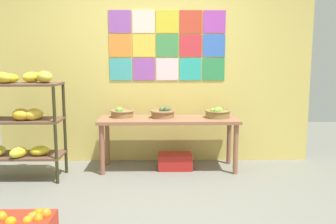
# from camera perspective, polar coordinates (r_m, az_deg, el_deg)

# --- Properties ---
(ground) EXTENTS (9.24, 9.24, 0.00)m
(ground) POSITION_cam_1_polar(r_m,az_deg,el_deg) (3.54, -2.48, -14.95)
(ground) COLOR slate
(back_wall_with_art) EXTENTS (4.22, 0.07, 2.98)m
(back_wall_with_art) POSITION_cam_1_polar(r_m,az_deg,el_deg) (4.90, -2.07, 9.44)
(back_wall_with_art) COLOR #DBC461
(back_wall_with_art) RESTS_ON ground
(banana_shelf_unit) EXTENTS (0.92, 0.53, 1.27)m
(banana_shelf_unit) POSITION_cam_1_polar(r_m,az_deg,el_deg) (4.49, -21.93, -0.41)
(banana_shelf_unit) COLOR #2E2C14
(banana_shelf_unit) RESTS_ON ground
(display_table) EXTENTS (1.75, 0.56, 0.66)m
(display_table) POSITION_cam_1_polar(r_m,az_deg,el_deg) (4.56, 0.11, -2.00)
(display_table) COLOR #925D42
(display_table) RESTS_ON ground
(fruit_basket_left) EXTENTS (0.32, 0.32, 0.14)m
(fruit_basket_left) POSITION_cam_1_polar(r_m,az_deg,el_deg) (4.62, 7.82, -0.14)
(fruit_basket_left) COLOR olive
(fruit_basket_left) RESTS_ON display_table
(fruit_basket_centre) EXTENTS (0.32, 0.32, 0.15)m
(fruit_basket_centre) POSITION_cam_1_polar(r_m,az_deg,el_deg) (4.59, -0.79, -0.10)
(fruit_basket_centre) COLOR olive
(fruit_basket_centre) RESTS_ON display_table
(fruit_basket_back_left) EXTENTS (0.30, 0.30, 0.14)m
(fruit_basket_back_left) POSITION_cam_1_polar(r_m,az_deg,el_deg) (4.66, -7.33, -0.12)
(fruit_basket_back_left) COLOR olive
(fruit_basket_back_left) RESTS_ON display_table
(produce_crate_under_table) EXTENTS (0.43, 0.30, 0.19)m
(produce_crate_under_table) POSITION_cam_1_polar(r_m,az_deg,el_deg) (4.69, 1.14, -7.79)
(produce_crate_under_table) COLOR #B1211C
(produce_crate_under_table) RESTS_ON ground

